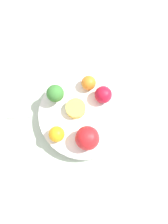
# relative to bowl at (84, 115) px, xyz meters

# --- Properties ---
(ground_plane) EXTENTS (6.00, 6.00, 0.00)m
(ground_plane) POSITION_rel_bowl_xyz_m (0.00, 0.00, -0.04)
(ground_plane) COLOR gray
(table_surface) EXTENTS (1.20, 1.20, 0.02)m
(table_surface) POSITION_rel_bowl_xyz_m (0.00, 0.00, -0.03)
(table_surface) COLOR #B2C6B2
(table_surface) RESTS_ON ground_plane
(bowl) EXTENTS (0.26, 0.26, 0.04)m
(bowl) POSITION_rel_bowl_xyz_m (0.00, 0.00, 0.00)
(bowl) COLOR white
(bowl) RESTS_ON table_surface
(broccoli) EXTENTS (0.05, 0.05, 0.06)m
(broccoli) POSITION_rel_bowl_xyz_m (0.05, -0.07, 0.06)
(broccoli) COLOR #99C17A
(broccoli) RESTS_ON bowl
(apple_red) EXTENTS (0.06, 0.06, 0.06)m
(apple_red) POSITION_rel_bowl_xyz_m (0.03, 0.07, 0.05)
(apple_red) COLOR red
(apple_red) RESTS_ON bowl
(apple_green) EXTENTS (0.05, 0.05, 0.05)m
(apple_green) POSITION_rel_bowl_xyz_m (-0.07, -0.02, 0.04)
(apple_green) COLOR #B7142D
(apple_green) RESTS_ON bowl
(orange_front) EXTENTS (0.04, 0.04, 0.04)m
(orange_front) POSITION_rel_bowl_xyz_m (-0.05, -0.07, 0.04)
(orange_front) COLOR orange
(orange_front) RESTS_ON bowl
(orange_back) EXTENTS (0.04, 0.04, 0.04)m
(orange_back) POSITION_rel_bowl_xyz_m (0.09, 0.03, 0.04)
(orange_back) COLOR orange
(orange_back) RESTS_ON bowl
(small_cup) EXTENTS (0.05, 0.05, 0.02)m
(small_cup) POSITION_rel_bowl_xyz_m (0.02, -0.02, 0.03)
(small_cup) COLOR #F4CC4C
(small_cup) RESTS_ON bowl
(spoon) EXTENTS (0.07, 0.04, 0.01)m
(spoon) POSITION_rel_bowl_xyz_m (0.17, -0.09, -0.02)
(spoon) COLOR silver
(spoon) RESTS_ON table_surface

